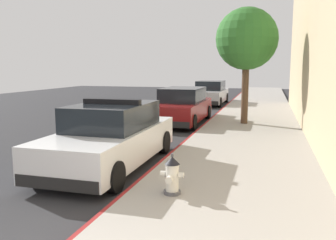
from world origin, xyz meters
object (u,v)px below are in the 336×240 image
(parked_car_dark_far, at_px, (210,93))
(fire_hydrant, at_px, (172,175))
(street_tree, at_px, (247,39))
(police_cruiser, at_px, (112,137))
(parked_car_silver_ahead, at_px, (182,106))

(parked_car_dark_far, relative_size, fire_hydrant, 6.37)
(parked_car_dark_far, xyz_separation_m, street_tree, (2.82, -8.65, 2.82))
(police_cruiser, distance_m, street_tree, 7.99)
(parked_car_silver_ahead, bearing_deg, street_tree, -5.49)
(parked_car_dark_far, bearing_deg, parked_car_silver_ahead, -89.24)
(police_cruiser, bearing_deg, parked_car_silver_ahead, 89.64)
(police_cruiser, height_order, fire_hydrant, police_cruiser)
(police_cruiser, height_order, street_tree, street_tree)
(fire_hydrant, bearing_deg, police_cruiser, 137.69)
(fire_hydrant, distance_m, street_tree, 9.38)
(parked_car_silver_ahead, height_order, street_tree, street_tree)
(police_cruiser, bearing_deg, parked_car_dark_far, 90.24)
(police_cruiser, xyz_separation_m, parked_car_silver_ahead, (0.05, 7.21, -0.00))
(parked_car_silver_ahead, relative_size, street_tree, 1.03)
(fire_hydrant, bearing_deg, street_tree, 85.61)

